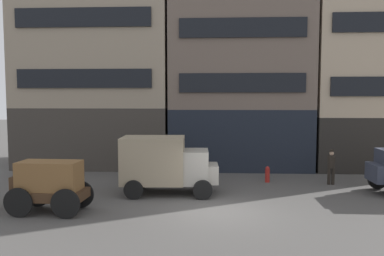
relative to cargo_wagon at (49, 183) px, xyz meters
name	(u,v)px	position (x,y,z in m)	size (l,w,h in m)	color
ground_plane	(220,211)	(6.55, 0.56, -1.15)	(120.00, 120.00, 0.00)	#4C4947
building_far_left	(100,26)	(-1.26, 11.42, 8.02)	(9.98, 7.26, 18.26)	#38332D
building_center_left	(238,61)	(7.92, 11.42, 5.64)	(9.07, 7.26, 13.49)	black
building_center_right	(361,25)	(15.72, 11.42, 7.87)	(7.24, 7.26, 17.95)	black
cargo_wagon	(49,183)	(0.00, 0.00, 0.00)	(2.96, 1.61, 1.98)	#3D2819
delivery_truck_near	(166,163)	(4.13, 3.06, 0.28)	(4.41, 2.26, 2.62)	gray
pedestrian_officer	(331,165)	(12.25, 5.38, -0.17)	(0.47, 0.47, 1.79)	black
fire_hydrant_curbside	(267,174)	(9.11, 5.76, -0.72)	(0.24, 0.24, 0.83)	maroon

